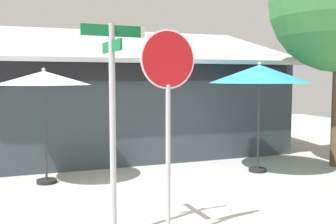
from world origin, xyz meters
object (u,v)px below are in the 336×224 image
at_px(patio_umbrella_ivory_left, 44,79).
at_px(stop_sign, 168,93).
at_px(street_sign_post, 113,108).
at_px(patio_umbrella_teal_center, 259,75).

bearing_deg(patio_umbrella_ivory_left, stop_sign, -68.63).
xyz_separation_m(street_sign_post, stop_sign, (0.71, -0.39, 0.23)).
height_order(street_sign_post, patio_umbrella_ivory_left, street_sign_post).
distance_m(patio_umbrella_ivory_left, patio_umbrella_teal_center, 5.09).
xyz_separation_m(patio_umbrella_ivory_left, patio_umbrella_teal_center, (5.04, -0.70, 0.12)).
bearing_deg(patio_umbrella_teal_center, street_sign_post, -147.25).
bearing_deg(street_sign_post, patio_umbrella_teal_center, 32.75).
distance_m(stop_sign, patio_umbrella_ivory_left, 4.11).
height_order(stop_sign, patio_umbrella_teal_center, stop_sign).
xyz_separation_m(street_sign_post, patio_umbrella_teal_center, (4.25, 2.73, 0.52)).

